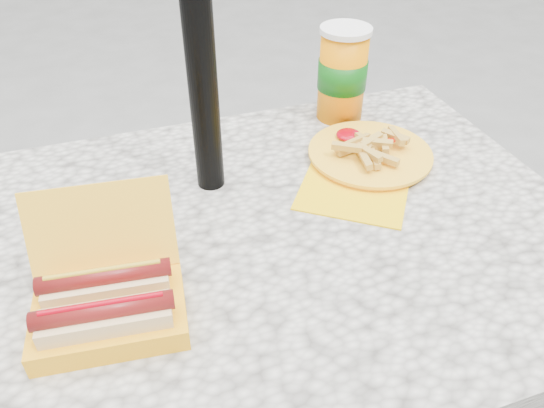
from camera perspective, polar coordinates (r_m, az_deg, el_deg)
name	(u,v)px	position (r m, az deg, el deg)	size (l,w,h in m)	color
picnic_table	(237,282)	(0.95, -3.79, -8.36)	(1.20, 0.80, 0.75)	beige
hotdog_box	(108,303)	(0.76, -17.22, -10.10)	(0.22, 0.21, 0.16)	yellow
fries_plate	(368,155)	(1.07, 10.31, 5.25)	(0.33, 0.34, 0.05)	yellow
soda_cup	(342,74)	(1.18, 7.57, 13.71)	(0.11, 0.11, 0.20)	#FF8700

